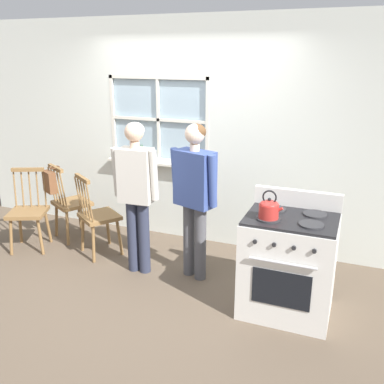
{
  "coord_description": "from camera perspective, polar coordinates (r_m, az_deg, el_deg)",
  "views": [
    {
      "loc": [
        1.9,
        -3.35,
        2.27
      ],
      "look_at": [
        0.44,
        0.28,
        1.0
      ],
      "focal_mm": 40.0,
      "sensor_mm": 36.0,
      "label": 1
    }
  ],
  "objects": [
    {
      "name": "chair_by_window",
      "position": [
        5.62,
        -15.89,
        -1.53
      ],
      "size": [
        0.56,
        0.55,
        0.97
      ],
      "rotation": [
        0.0,
        0.0,
        2.64
      ],
      "color": "olive",
      "rests_on": "ground_plane"
    },
    {
      "name": "handbag",
      "position": [
        5.44,
        -18.44,
        1.37
      ],
      "size": [
        0.24,
        0.25,
        0.31
      ],
      "color": "brown",
      "rests_on": "chair_by_window"
    },
    {
      "name": "stove",
      "position": [
        3.98,
        12.72,
        -9.34
      ],
      "size": [
        0.79,
        0.68,
        1.08
      ],
      "color": "white",
      "rests_on": "ground_plane"
    },
    {
      "name": "person_teen_center",
      "position": [
        4.28,
        0.36,
        0.55
      ],
      "size": [
        0.56,
        0.33,
        1.63
      ],
      "rotation": [
        0.0,
        0.0,
        -0.32
      ],
      "color": "#4C4C51",
      "rests_on": "ground_plane"
    },
    {
      "name": "chair_near_wall",
      "position": [
        5.09,
        -12.44,
        -3.28
      ],
      "size": [
        0.57,
        0.57,
        0.97
      ],
      "rotation": [
        0.0,
        0.0,
        2.54
      ],
      "color": "olive",
      "rests_on": "ground_plane"
    },
    {
      "name": "potted_plant",
      "position": [
        5.45,
        -6.8,
        4.89
      ],
      "size": [
        0.17,
        0.17,
        0.23
      ],
      "color": "beige",
      "rests_on": "wall_back"
    },
    {
      "name": "person_elderly_left",
      "position": [
        4.44,
        -7.44,
        0.82
      ],
      "size": [
        0.5,
        0.23,
        1.63
      ],
      "rotation": [
        0.0,
        0.0,
        0.06
      ],
      "color": "#2D3347",
      "rests_on": "ground_plane"
    },
    {
      "name": "ground_plane",
      "position": [
        4.47,
        -6.8,
        -12.7
      ],
      "size": [
        16.0,
        16.0,
        0.0
      ],
      "primitive_type": "plane",
      "color": "brown"
    },
    {
      "name": "wall_back",
      "position": [
        5.19,
        0.32,
        7.64
      ],
      "size": [
        6.4,
        0.16,
        2.7
      ],
      "color": "silver",
      "rests_on": "ground_plane"
    },
    {
      "name": "kettle",
      "position": [
        3.67,
        10.23,
        -2.16
      ],
      "size": [
        0.21,
        0.17,
        0.25
      ],
      "color": "red",
      "rests_on": "stove"
    },
    {
      "name": "chair_center_cluster",
      "position": [
        5.48,
        -20.99,
        -2.55
      ],
      "size": [
        0.55,
        0.54,
        0.97
      ],
      "rotation": [
        0.0,
        0.0,
        0.42
      ],
      "color": "olive",
      "rests_on": "ground_plane"
    }
  ]
}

